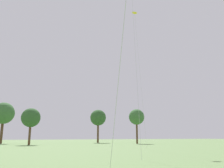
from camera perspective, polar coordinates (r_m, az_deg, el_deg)
small_kite_tiny_distant at (r=38.89m, az=5.53°, el=15.95°), size 1.87×0.54×21.02m
tree_oak_right at (r=63.23m, az=5.95°, el=-7.97°), size 4.07×4.07×8.89m
tree_broad_distant at (r=56.21m, az=-18.98°, el=-7.73°), size 4.21×4.21×8.02m
tree_shrub_far at (r=71.51m, az=-3.37°, el=-8.15°), size 4.70×4.70×9.68m
tree_oak_left at (r=69.45m, az=-24.70°, el=-6.45°), size 5.67×5.67×10.71m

